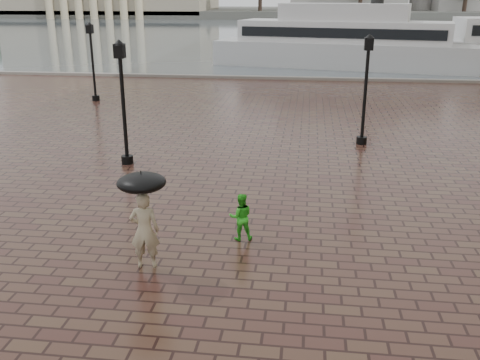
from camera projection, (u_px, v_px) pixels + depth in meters
The scene contains 9 objects.
ground at pixel (263, 332), 10.07m from camera, with size 300.00×300.00×0.00m, color #3D211B.
harbour_water at pixel (307, 30), 96.26m from camera, with size 240.00×240.00×0.00m, color #495358.
quay_edge at pixel (300, 80), 40.05m from camera, with size 80.00×0.60×0.30m, color slate.
far_shore at pixel (310, 12), 159.63m from camera, with size 300.00×60.00×2.00m, color #4C4C47.
street_lamps at pixel (183, 81), 24.27m from camera, with size 15.44×12.44×4.40m.
adult_pedestrian at pixel (145, 230), 12.21m from camera, with size 0.67×0.44×1.85m, color tan.
child_pedestrian at pixel (241, 217), 13.72m from camera, with size 0.61×0.47×1.25m, color green.
ferry_near at pixel (343, 41), 46.27m from camera, with size 22.82×9.94×7.28m.
umbrella at pixel (141, 183), 11.83m from camera, with size 1.10×1.10×1.18m.
Camera 1 is at (0.67, -8.55, 6.02)m, focal length 40.00 mm.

